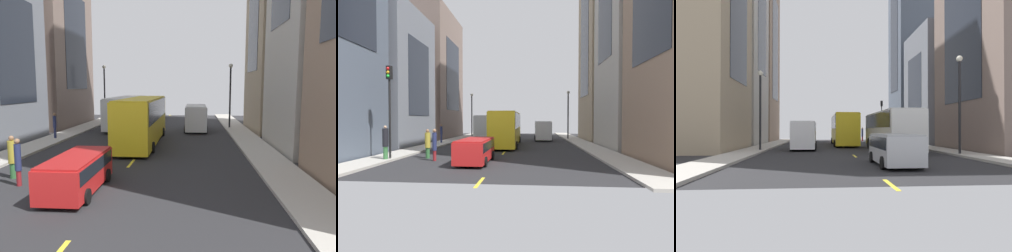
{
  "view_description": "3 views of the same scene",
  "coord_description": "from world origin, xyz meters",
  "views": [
    {
      "loc": [
        3.59,
        -28.58,
        4.47
      ],
      "look_at": [
        1.51,
        -2.23,
        1.2
      ],
      "focal_mm": 34.16,
      "sensor_mm": 36.0,
      "label": 1
    },
    {
      "loc": [
        2.28,
        -32.68,
        2.81
      ],
      "look_at": [
        -0.69,
        -1.06,
        2.04
      ],
      "focal_mm": 28.61,
      "sensor_mm": 36.0,
      "label": 2
    },
    {
      "loc": [
        2.36,
        30.57,
        1.87
      ],
      "look_at": [
        0.14,
        2.95,
        2.19
      ],
      "focal_mm": 30.96,
      "sensor_mm": 36.0,
      "label": 3
    }
  ],
  "objects": [
    {
      "name": "sidewalk_east",
      "position": [
        8.13,
        0.0,
        0.07
      ],
      "size": [
        2.33,
        44.0,
        0.15
      ],
      "primitive_type": "cube",
      "color": "#B2ADA3",
      "rests_on": "ground"
    },
    {
      "name": "streetcar_yellow",
      "position": [
        -0.34,
        -3.72,
        2.12
      ],
      "size": [
        2.7,
        12.03,
        3.59
      ],
      "color": "yellow",
      "rests_on": "ground"
    },
    {
      "name": "pedestrian_crossing_near",
      "position": [
        -4.24,
        -15.11,
        1.18
      ],
      "size": [
        0.29,
        0.29,
        2.17
      ],
      "rotation": [
        0.0,
        0.0,
        0.38
      ],
      "color": "maroon",
      "rests_on": "ground"
    },
    {
      "name": "car_silver_0",
      "position": [
        -1.43,
        15.87,
        0.96
      ],
      "size": [
        2.01,
        4.7,
        1.63
      ],
      "color": "#B7BABF",
      "rests_on": "ground"
    },
    {
      "name": "delivery_van_white",
      "position": [
        3.87,
        3.83,
        1.51
      ],
      "size": [
        2.25,
        5.56,
        2.58
      ],
      "color": "white",
      "rests_on": "ground"
    },
    {
      "name": "streetlamp_far",
      "position": [
        -7.47,
        10.79,
        4.42
      ],
      "size": [
        0.44,
        0.44,
        6.97
      ],
      "color": "black",
      "rests_on": "ground"
    },
    {
      "name": "lane_stripe_4",
      "position": [
        0.0,
        21.0,
        0.01
      ],
      "size": [
        0.16,
        2.0,
        0.01
      ],
      "primitive_type": "cube",
      "color": "yellow",
      "rests_on": "ground"
    },
    {
      "name": "lane_stripe_1",
      "position": [
        0.0,
        -10.5,
        0.01
      ],
      "size": [
        0.16,
        2.0,
        0.01
      ],
      "primitive_type": "cube",
      "color": "yellow",
      "rests_on": "ground"
    },
    {
      "name": "car_red_1",
      "position": [
        -1.3,
        -15.65,
        0.92
      ],
      "size": [
        1.96,
        4.76,
        1.56
      ],
      "color": "red",
      "rests_on": "ground"
    },
    {
      "name": "pedestrian_walking_far",
      "position": [
        -8.04,
        -2.68,
        1.33
      ],
      "size": [
        0.28,
        0.28,
        2.13
      ],
      "rotation": [
        0.0,
        0.0,
        3.68
      ],
      "color": "navy",
      "rests_on": "ground"
    },
    {
      "name": "ground_plane",
      "position": [
        0.0,
        0.0,
        0.0
      ],
      "size": [
        42.6,
        42.6,
        0.0
      ],
      "primitive_type": "plane",
      "color": "#28282B"
    },
    {
      "name": "sidewalk_west",
      "position": [
        -8.13,
        0.0,
        0.07
      ],
      "size": [
        2.33,
        44.0,
        0.15
      ],
      "primitive_type": "cube",
      "color": "#B2ADA3",
      "rests_on": "ground"
    },
    {
      "name": "pedestrian_crossing_mid",
      "position": [
        -5.18,
        -13.97,
        1.11
      ],
      "size": [
        0.39,
        0.39,
        2.11
      ],
      "rotation": [
        0.0,
        0.0,
        4.16
      ],
      "color": "#336B38",
      "rests_on": "ground"
    },
    {
      "name": "city_bus_white",
      "position": [
        -3.66,
        5.84,
        2.01
      ],
      "size": [
        2.81,
        11.26,
        3.35
      ],
      "color": "silver",
      "rests_on": "ground"
    },
    {
      "name": "streetlamp_near",
      "position": [
        7.47,
        5.63,
        4.29
      ],
      "size": [
        0.44,
        0.44,
        6.71
      ],
      "color": "black",
      "rests_on": "ground"
    },
    {
      "name": "lane_stripe_2",
      "position": [
        0.0,
        0.0,
        0.01
      ],
      "size": [
        0.16,
        2.0,
        0.01
      ],
      "primitive_type": "cube",
      "color": "yellow",
      "rests_on": "ground"
    },
    {
      "name": "lane_stripe_3",
      "position": [
        0.0,
        10.5,
        0.01
      ],
      "size": [
        0.16,
        2.0,
        0.01
      ],
      "primitive_type": "cube",
      "color": "yellow",
      "rests_on": "ground"
    },
    {
      "name": "building_west_2",
      "position": [
        -14.2,
        7.0,
        9.34
      ],
      "size": [
        9.49,
        11.5,
        18.67
      ],
      "color": "#7A665B",
      "rests_on": "ground"
    }
  ]
}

